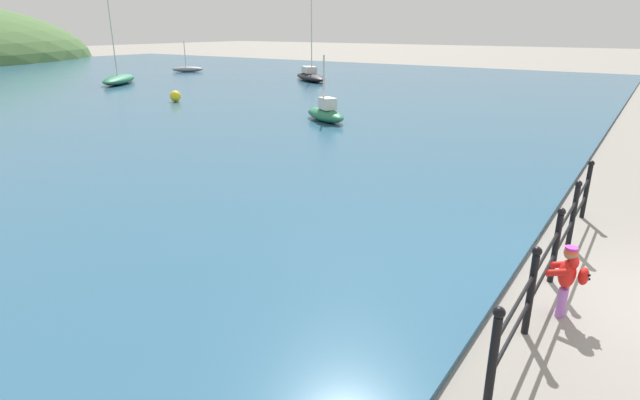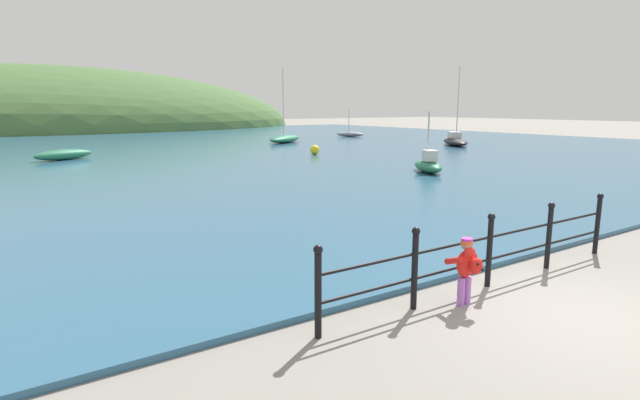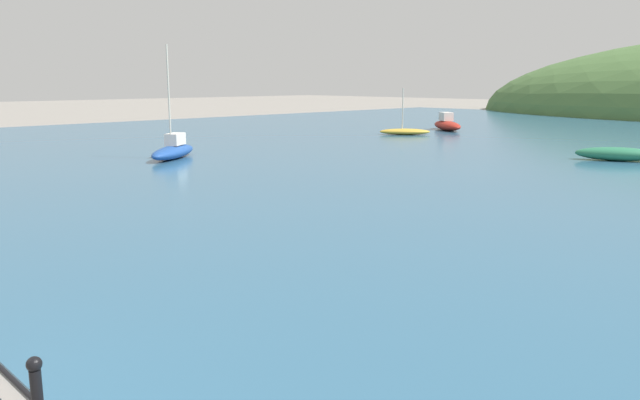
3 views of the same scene
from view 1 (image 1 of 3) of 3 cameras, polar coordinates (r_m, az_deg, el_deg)
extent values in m
cylinder|color=black|center=(5.46, 19.07, -17.40)|extent=(0.09, 0.09, 1.10)
sphere|color=black|center=(5.14, 19.80, -12.00)|extent=(0.12, 0.12, 0.12)
cylinder|color=black|center=(6.85, 22.90, -9.96)|extent=(0.09, 0.09, 1.10)
sphere|color=black|center=(6.59, 23.56, -5.39)|extent=(0.12, 0.12, 0.12)
cylinder|color=black|center=(8.33, 25.30, -5.07)|extent=(0.09, 0.09, 1.10)
sphere|color=black|center=(8.12, 25.89, -1.21)|extent=(0.12, 0.12, 0.12)
cylinder|color=black|center=(9.86, 26.94, -1.67)|extent=(0.09, 0.09, 1.10)
sphere|color=black|center=(9.69, 27.47, 1.64)|extent=(0.12, 0.12, 0.12)
cylinder|color=black|center=(11.43, 28.13, 0.81)|extent=(0.09, 0.09, 1.10)
sphere|color=black|center=(11.28, 28.60, 3.69)|extent=(0.12, 0.12, 0.12)
cylinder|color=black|center=(8.23, 25.56, -3.35)|extent=(6.58, 0.04, 0.04)
cylinder|color=black|center=(8.37, 25.20, -5.70)|extent=(6.58, 0.04, 0.04)
cylinder|color=#AD66C6|center=(7.55, 25.85, -10.53)|extent=(0.11, 0.11, 0.42)
cylinder|color=#AD66C6|center=(7.67, 26.02, -10.10)|extent=(0.11, 0.11, 0.42)
ellipsoid|color=red|center=(7.43, 26.39, -7.54)|extent=(0.30, 0.22, 0.40)
ellipsoid|color=red|center=(7.35, 27.06, -6.38)|extent=(0.20, 0.12, 0.18)
cylinder|color=red|center=(7.29, 25.57, -7.49)|extent=(0.09, 0.31, 0.19)
cylinder|color=red|center=(7.55, 25.96, -6.64)|extent=(0.09, 0.31, 0.19)
sphere|color=#A37556|center=(7.31, 26.73, -5.47)|extent=(0.17, 0.17, 0.17)
cylinder|color=#E5511E|center=(7.30, 26.77, -5.25)|extent=(0.17, 0.17, 0.04)
cylinder|color=#B233AD|center=(7.29, 26.81, -4.97)|extent=(0.16, 0.16, 0.04)
ellipsoid|color=red|center=(7.41, 27.90, -7.70)|extent=(0.22, 0.13, 0.24)
sphere|color=black|center=(7.34, 28.41, -7.57)|extent=(0.04, 0.04, 0.04)
sphere|color=black|center=(7.47, 28.39, -7.96)|extent=(0.04, 0.04, 0.04)
ellipsoid|color=gray|center=(44.79, -14.88, 14.25)|extent=(2.31, 2.49, 0.45)
cylinder|color=beige|center=(44.73, -15.19, 15.82)|extent=(0.07, 0.07, 2.04)
ellipsoid|color=black|center=(36.24, -1.07, 13.87)|extent=(3.82, 4.52, 0.50)
cube|color=silver|center=(36.53, -1.26, 14.66)|extent=(1.37, 1.49, 0.45)
cylinder|color=beige|center=(35.87, -0.98, 18.26)|extent=(0.07, 0.07, 5.05)
ellipsoid|color=#287551|center=(20.41, 0.60, 9.72)|extent=(2.05, 2.70, 0.50)
cube|color=silver|center=(20.17, 0.87, 10.98)|extent=(0.79, 0.88, 0.45)
cylinder|color=beige|center=(20.35, 0.44, 13.35)|extent=(0.07, 0.07, 2.07)
ellipsoid|color=#287551|center=(36.67, -21.98, 12.66)|extent=(4.58, 3.90, 0.59)
cylinder|color=beige|center=(36.30, -22.68, 17.05)|extent=(0.07, 0.07, 5.10)
sphere|color=yellow|center=(26.86, -16.21, 11.33)|extent=(0.56, 0.56, 0.56)
camera|label=2|loc=(4.22, 103.50, -16.93)|focal=28.00mm
camera|label=3|loc=(14.02, 37.87, 13.55)|focal=35.00mm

